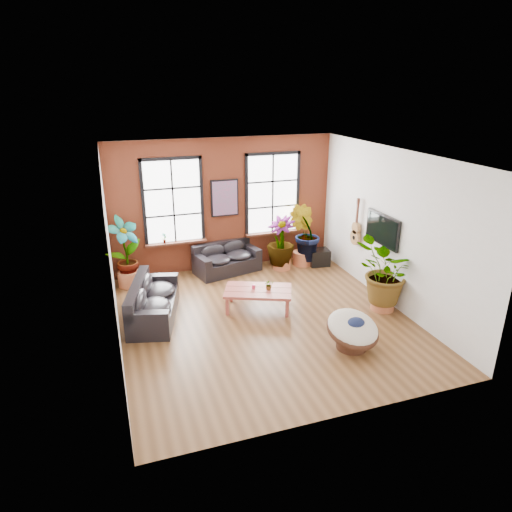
{
  "coord_description": "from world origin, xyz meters",
  "views": [
    {
      "loc": [
        -2.96,
        -8.2,
        4.78
      ],
      "look_at": [
        0.0,
        0.6,
        1.25
      ],
      "focal_mm": 32.0,
      "sensor_mm": 36.0,
      "label": 1
    }
  ],
  "objects": [
    {
      "name": "media_box",
      "position": [
        2.5,
        2.5,
        0.22
      ],
      "size": [
        0.59,
        0.51,
        0.45
      ],
      "rotation": [
        0.0,
        0.0,
        -0.12
      ],
      "color": "black",
      "rests_on": "ground"
    },
    {
      "name": "sofa_back",
      "position": [
        -0.08,
        2.87,
        0.36
      ],
      "size": [
        1.86,
        1.22,
        0.79
      ],
      "rotation": [
        0.0,
        0.0,
        0.24
      ],
      "color": "black",
      "rests_on": "ground"
    },
    {
      "name": "pot_back_right",
      "position": [
        2.07,
        2.67,
        0.19
      ],
      "size": [
        0.57,
        0.57,
        0.38
      ],
      "rotation": [
        0.0,
        0.0,
        -0.08
      ],
      "color": "#C0653E",
      "rests_on": "ground"
    },
    {
      "name": "floor_plant_right_wall",
      "position": [
        2.64,
        -0.43,
        0.91
      ],
      "size": [
        1.76,
        1.71,
        1.49
      ],
      "primitive_type": "imported",
      "rotation": [
        0.0,
        0.0,
        3.73
      ],
      "color": "#184312",
      "rests_on": "ground"
    },
    {
      "name": "pot_mid",
      "position": [
        1.4,
        2.57,
        0.18
      ],
      "size": [
        0.61,
        0.61,
        0.36
      ],
      "rotation": [
        0.0,
        0.0,
        0.28
      ],
      "color": "#C0653E",
      "rests_on": "ground"
    },
    {
      "name": "floor_plant_back_right",
      "position": [
        2.1,
        2.66,
        0.91
      ],
      "size": [
        1.08,
        1.04,
        1.53
      ],
      "primitive_type": "imported",
      "rotation": [
        0.0,
        0.0,
        2.53
      ],
      "color": "#184312",
      "rests_on": "ground"
    },
    {
      "name": "sofa_left",
      "position": [
        -2.29,
        0.86,
        0.37
      ],
      "size": [
        1.36,
        2.22,
        0.82
      ],
      "rotation": [
        0.0,
        0.0,
        1.32
      ],
      "color": "black",
      "rests_on": "ground"
    },
    {
      "name": "papasan_chair",
      "position": [
        1.21,
        -1.59,
        0.39
      ],
      "size": [
        1.2,
        1.21,
        0.76
      ],
      "rotation": [
        0.0,
        0.0,
        0.2
      ],
      "color": "#49281A",
      "rests_on": "ground"
    },
    {
      "name": "tv_wall_unit",
      "position": [
        2.93,
        0.6,
        1.54
      ],
      "size": [
        0.13,
        1.86,
        1.2
      ],
      "color": "black",
      "rests_on": "room"
    },
    {
      "name": "pot_back_left",
      "position": [
        -2.64,
        2.74,
        0.19
      ],
      "size": [
        0.55,
        0.55,
        0.39
      ],
      "rotation": [
        0.0,
        0.0,
        0.04
      ],
      "color": "#C0653E",
      "rests_on": "ground"
    },
    {
      "name": "coffee_table",
      "position": [
        0.02,
        0.52,
        0.42
      ],
      "size": [
        1.68,
        1.35,
        0.57
      ],
      "rotation": [
        0.0,
        0.0,
        -0.4
      ],
      "color": "#9D4238",
      "rests_on": "ground"
    },
    {
      "name": "room",
      "position": [
        0.0,
        0.15,
        1.75
      ],
      "size": [
        6.04,
        6.54,
        3.54
      ],
      "color": "brown",
      "rests_on": "ground"
    },
    {
      "name": "poster",
      "position": [
        0.0,
        3.18,
        1.95
      ],
      "size": [
        0.74,
        0.06,
        0.98
      ],
      "color": "black",
      "rests_on": "room"
    },
    {
      "name": "sill_plant_left",
      "position": [
        -1.65,
        3.13,
        1.04
      ],
      "size": [
        0.17,
        0.17,
        0.27
      ],
      "primitive_type": "imported",
      "rotation": [
        0.0,
        0.0,
        0.79
      ],
      "color": "#184312",
      "rests_on": "room"
    },
    {
      "name": "pot_right_wall",
      "position": [
        2.67,
        -0.39,
        0.19
      ],
      "size": [
        0.66,
        0.66,
        0.38
      ],
      "rotation": [
        0.0,
        0.0,
        0.35
      ],
      "color": "#C0653E",
      "rests_on": "ground"
    },
    {
      "name": "table_plant",
      "position": [
        0.26,
        0.45,
        0.59
      ],
      "size": [
        0.24,
        0.22,
        0.23
      ],
      "primitive_type": "imported",
      "rotation": [
        0.0,
        0.0,
        -0.22
      ],
      "color": "#184312",
      "rests_on": "coffee_table"
    },
    {
      "name": "floor_plant_mid",
      "position": [
        1.37,
        2.59,
        0.8
      ],
      "size": [
        1.04,
        1.04,
        1.33
      ],
      "primitive_type": "imported",
      "rotation": [
        0.0,
        0.0,
        5.38
      ],
      "color": "#184312",
      "rests_on": "ground"
    },
    {
      "name": "sill_plant_right",
      "position": [
        1.7,
        3.13,
        1.04
      ],
      "size": [
        0.19,
        0.19,
        0.27
      ],
      "primitive_type": "imported",
      "rotation": [
        0.0,
        0.0,
        3.49
      ],
      "color": "#184312",
      "rests_on": "room"
    },
    {
      "name": "floor_plant_back_left",
      "position": [
        -2.66,
        2.74,
        0.98
      ],
      "size": [
        1.05,
        0.97,
        1.66
      ],
      "primitive_type": "imported",
      "rotation": [
        0.0,
        0.0,
        0.59
      ],
      "color": "#184312",
      "rests_on": "ground"
    }
  ]
}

